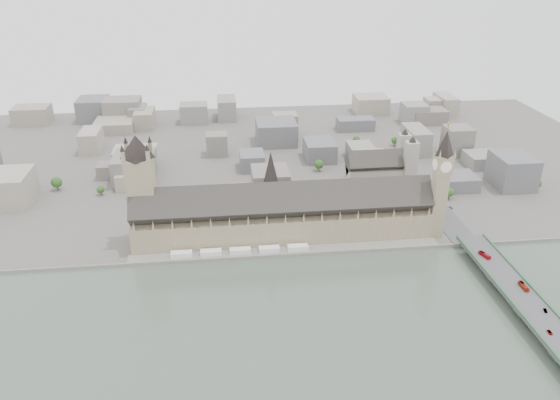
{
  "coord_description": "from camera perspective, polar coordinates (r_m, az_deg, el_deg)",
  "views": [
    {
      "loc": [
        -51.31,
        -411.86,
        244.79
      ],
      "look_at": [
        -1.93,
        25.67,
        34.72
      ],
      "focal_mm": 35.0,
      "sensor_mm": 36.0,
      "label": 1
    }
  ],
  "objects": [
    {
      "name": "bridge_parapets",
      "position": [
        422.57,
        25.81,
        -11.07
      ],
      "size": [
        25.0,
        235.0,
        1.15
      ],
      "primitive_type": null,
      "color": "#335D3E",
      "rests_on": "westminster_bridge"
    },
    {
      "name": "victoria_tower",
      "position": [
        482.35,
        -14.33,
        1.52
      ],
      "size": [
        30.0,
        30.0,
        100.0
      ],
      "color": "tan",
      "rests_on": "ground"
    },
    {
      "name": "ground",
      "position": [
        481.86,
        0.57,
        -5.03
      ],
      "size": [
        900.0,
        900.0,
        0.0
      ],
      "primitive_type": "plane",
      "color": "#595651",
      "rests_on": "ground"
    },
    {
      "name": "palace_of_westminster",
      "position": [
        488.06,
        0.3,
        -1.56
      ],
      "size": [
        265.0,
        40.73,
        55.44
      ],
      "color": "tan",
      "rests_on": "ground"
    },
    {
      "name": "park_trees",
      "position": [
        529.78,
        -1.28,
        -1.11
      ],
      "size": [
        110.0,
        30.0,
        15.0
      ],
      "primitive_type": null,
      "color": "#1E4819",
      "rests_on": "ground"
    },
    {
      "name": "elizabeth_tower",
      "position": [
        496.97,
        16.5,
        2.34
      ],
      "size": [
        17.0,
        17.0,
        107.5
      ],
      "color": "tan",
      "rests_on": "ground"
    },
    {
      "name": "car_approach",
      "position": [
        552.61,
        17.46,
        -0.78
      ],
      "size": [
        3.14,
        5.6,
        1.53
      ],
      "primitive_type": "imported",
      "rotation": [
        0.0,
        0.0,
        0.2
      ],
      "color": "gray",
      "rests_on": "westminster_bridge"
    },
    {
      "name": "central_tower",
      "position": [
        477.86,
        -0.97,
        2.48
      ],
      "size": [
        13.0,
        13.0,
        48.0
      ],
      "color": "gray",
      "rests_on": "ground"
    },
    {
      "name": "red_bus_north",
      "position": [
        479.0,
        20.6,
        -5.4
      ],
      "size": [
        6.5,
        12.01,
        3.28
      ],
      "primitive_type": "imported",
      "rotation": [
        0.0,
        0.0,
        0.34
      ],
      "color": "red",
      "rests_on": "westminster_bridge"
    },
    {
      "name": "car_grey",
      "position": [
        411.01,
        26.37,
        -12.28
      ],
      "size": [
        2.66,
        5.16,
        1.39
      ],
      "primitive_type": "imported",
      "rotation": [
        0.0,
        0.0,
        -0.07
      ],
      "color": "gray",
      "rests_on": "westminster_bridge"
    },
    {
      "name": "river_terrace",
      "position": [
        474.95,
        0.68,
        -5.38
      ],
      "size": [
        270.0,
        15.0,
        2.0
      ],
      "primitive_type": "cube",
      "color": "slate",
      "rests_on": "ground"
    },
    {
      "name": "embankment_wall",
      "position": [
        468.32,
        0.8,
        -5.8
      ],
      "size": [
        600.0,
        1.5,
        3.0
      ],
      "primitive_type": "cube",
      "color": "slate",
      "rests_on": "ground"
    },
    {
      "name": "red_bus_south",
      "position": [
        449.56,
        24.11,
        -8.22
      ],
      "size": [
        2.84,
        12.05,
        3.35
      ],
      "primitive_type": "imported",
      "rotation": [
        0.0,
        0.0,
        0.0
      ],
      "color": "#BA3317",
      "rests_on": "westminster_bridge"
    },
    {
      "name": "terrace_tents",
      "position": [
        471.19,
        -4.18,
        -5.3
      ],
      "size": [
        118.0,
        7.0,
        4.0
      ],
      "color": "white",
      "rests_on": "river_terrace"
    },
    {
      "name": "westminster_abbey",
      "position": [
        575.76,
        10.45,
        2.63
      ],
      "size": [
        68.0,
        36.0,
        64.0
      ],
      "color": "#9D988D",
      "rests_on": "ground"
    },
    {
      "name": "river_thames",
      "position": [
        351.42,
        4.01,
        -18.73
      ],
      "size": [
        600.0,
        600.0,
        0.0
      ],
      "primitive_type": "plane",
      "color": "#455147",
      "rests_on": "ground"
    },
    {
      "name": "city_skyline_inland",
      "position": [
        696.48,
        -1.88,
        6.57
      ],
      "size": [
        720.0,
        360.0,
        38.0
      ],
      "primitive_type": null,
      "color": "gray",
      "rests_on": "ground"
    },
    {
      "name": "westminster_bridge",
      "position": [
        456.24,
        22.9,
        -8.47
      ],
      "size": [
        25.0,
        325.0,
        10.25
      ],
      "primitive_type": "cube",
      "color": "#474749",
      "rests_on": "ground"
    },
    {
      "name": "car_silver",
      "position": [
        430.73,
        25.99,
        -10.34
      ],
      "size": [
        2.78,
        4.94,
        1.54
      ],
      "primitive_type": "imported",
      "rotation": [
        0.0,
        0.0,
        -0.26
      ],
      "color": "gray",
      "rests_on": "westminster_bridge"
    }
  ]
}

